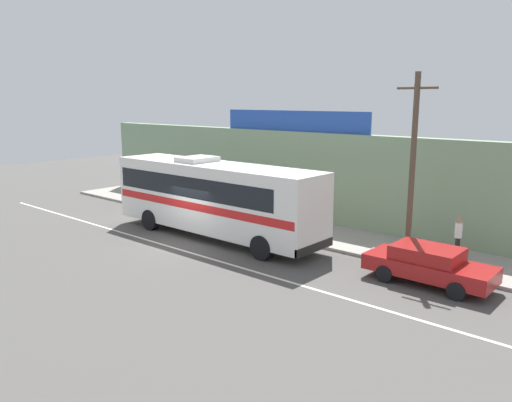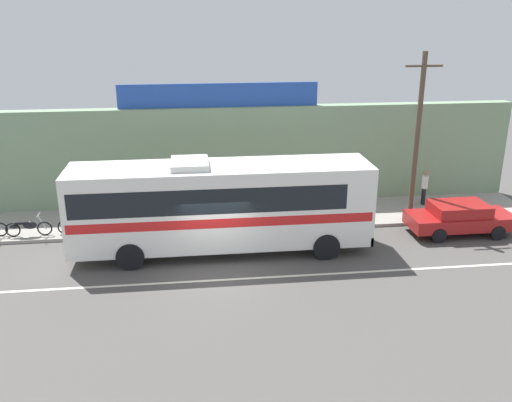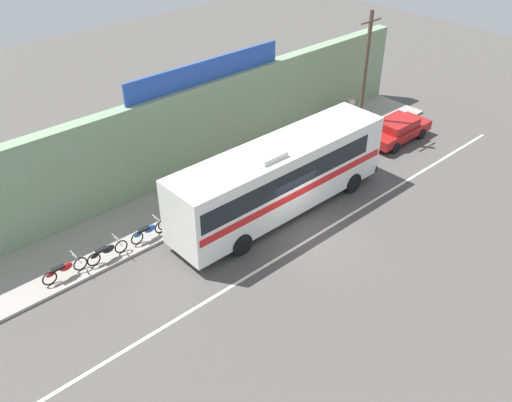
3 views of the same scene
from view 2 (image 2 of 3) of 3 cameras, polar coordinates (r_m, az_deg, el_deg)
ground_plane at (r=20.64m, az=-4.00°, el=-7.13°), size 70.00×70.00×0.00m
sidewalk_slab at (r=25.38m, az=-4.65°, el=-1.79°), size 30.00×3.60×0.14m
storefront_facade at (r=26.71m, az=-4.99°, el=4.53°), size 30.00×0.70×4.80m
storefront_billboard at (r=26.15m, az=-3.85°, el=10.84°), size 9.31×0.12×1.10m
road_center_stripe at (r=19.93m, az=-3.88°, el=-8.14°), size 30.00×0.14×0.01m
intercity_bus at (r=21.39m, az=-3.83°, el=-0.15°), size 11.57×2.67×3.78m
parked_car at (r=25.10m, az=20.29°, el=-1.59°), size 4.43×1.88×1.37m
utility_pole at (r=24.99m, az=16.31°, el=6.47°), size 1.60×0.22×7.37m
motorcycle_orange at (r=24.91m, az=-22.50°, el=-2.46°), size 1.90×0.56×0.94m
motorcycle_blue at (r=24.29m, az=-14.31°, el=-2.09°), size 1.93×0.56×0.94m
motorcycle_red at (r=24.45m, az=-17.82°, el=-2.29°), size 1.83×0.56×0.94m
pedestrian_far_right at (r=25.12m, az=-13.49°, el=0.07°), size 0.30×0.48×1.70m
pedestrian_by_curb at (r=24.28m, az=-7.63°, el=-0.24°), size 0.30×0.48×1.69m
pedestrian_near_shop at (r=27.76m, az=17.01°, el=1.60°), size 0.30×0.48×1.71m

